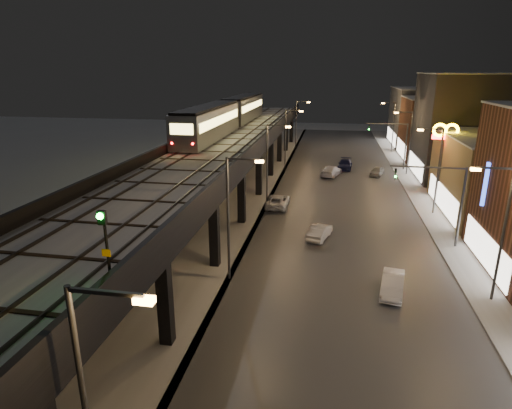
{
  "coord_description": "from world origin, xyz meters",
  "views": [
    {
      "loc": [
        6.13,
        -14.25,
        14.55
      ],
      "look_at": [
        0.83,
        15.47,
        5.0
      ],
      "focal_mm": 30.0,
      "sensor_mm": 36.0,
      "label": 1
    }
  ],
  "objects_px": {
    "rail_signal": "(104,232)",
    "car_near_white": "(320,232)",
    "car_mid_dark": "(331,171)",
    "car_mid_silver": "(278,201)",
    "car_onc_white": "(345,165)",
    "subway_train": "(229,114)",
    "car_onc_red": "(377,172)",
    "car_onc_silver": "(392,285)"
  },
  "relations": [
    {
      "from": "car_mid_dark",
      "to": "car_onc_silver",
      "type": "distance_m",
      "value": 33.54
    },
    {
      "from": "car_mid_silver",
      "to": "car_onc_silver",
      "type": "relative_size",
      "value": 1.23
    },
    {
      "from": "car_mid_silver",
      "to": "car_onc_white",
      "type": "height_order",
      "value": "car_onc_white"
    },
    {
      "from": "rail_signal",
      "to": "car_mid_silver",
      "type": "xyz_separation_m",
      "value": [
        2.71,
        30.93,
        -8.04
      ]
    },
    {
      "from": "car_mid_dark",
      "to": "car_onc_white",
      "type": "distance_m",
      "value": 5.26
    },
    {
      "from": "car_mid_dark",
      "to": "car_mid_silver",
      "type": "bearing_deg",
      "value": 86.71
    },
    {
      "from": "rail_signal",
      "to": "car_onc_red",
      "type": "bearing_deg",
      "value": 72.84
    },
    {
      "from": "rail_signal",
      "to": "car_mid_dark",
      "type": "relative_size",
      "value": 0.59
    },
    {
      "from": "rail_signal",
      "to": "subway_train",
      "type": "bearing_deg",
      "value": 97.85
    },
    {
      "from": "subway_train",
      "to": "car_near_white",
      "type": "distance_m",
      "value": 28.84
    },
    {
      "from": "subway_train",
      "to": "car_mid_silver",
      "type": "xyz_separation_m",
      "value": [
        9.11,
        -15.48,
        -7.84
      ]
    },
    {
      "from": "car_mid_silver",
      "to": "car_mid_dark",
      "type": "distance_m",
      "value": 16.68
    },
    {
      "from": "car_mid_silver",
      "to": "car_onc_red",
      "type": "height_order",
      "value": "car_mid_silver"
    },
    {
      "from": "car_mid_dark",
      "to": "rail_signal",
      "type": "bearing_deg",
      "value": 96.38
    },
    {
      "from": "car_onc_white",
      "to": "car_onc_red",
      "type": "xyz_separation_m",
      "value": [
        4.44,
        -3.5,
        -0.08
      ]
    },
    {
      "from": "rail_signal",
      "to": "car_mid_silver",
      "type": "height_order",
      "value": "rail_signal"
    },
    {
      "from": "car_mid_dark",
      "to": "car_onc_red",
      "type": "height_order",
      "value": "car_mid_dark"
    },
    {
      "from": "car_onc_silver",
      "to": "car_onc_white",
      "type": "height_order",
      "value": "car_onc_white"
    },
    {
      "from": "car_near_white",
      "to": "car_onc_red",
      "type": "xyz_separation_m",
      "value": [
        7.25,
        25.55,
        -0.02
      ]
    },
    {
      "from": "car_near_white",
      "to": "car_mid_silver",
      "type": "relative_size",
      "value": 0.79
    },
    {
      "from": "car_mid_silver",
      "to": "car_onc_white",
      "type": "distance_m",
      "value": 21.94
    },
    {
      "from": "car_onc_white",
      "to": "car_onc_red",
      "type": "distance_m",
      "value": 5.65
    },
    {
      "from": "subway_train",
      "to": "car_onc_red",
      "type": "height_order",
      "value": "subway_train"
    },
    {
      "from": "subway_train",
      "to": "car_mid_dark",
      "type": "xyz_separation_m",
      "value": [
        14.78,
        0.21,
        -7.81
      ]
    },
    {
      "from": "rail_signal",
      "to": "car_onc_red",
      "type": "height_order",
      "value": "rail_signal"
    },
    {
      "from": "car_onc_red",
      "to": "car_onc_silver",
      "type": "bearing_deg",
      "value": -74.59
    },
    {
      "from": "subway_train",
      "to": "rail_signal",
      "type": "distance_m",
      "value": 46.85
    },
    {
      "from": "rail_signal",
      "to": "car_onc_silver",
      "type": "relative_size",
      "value": 0.73
    },
    {
      "from": "car_near_white",
      "to": "car_onc_red",
      "type": "bearing_deg",
      "value": -91.06
    },
    {
      "from": "car_mid_silver",
      "to": "car_onc_silver",
      "type": "height_order",
      "value": "car_mid_silver"
    },
    {
      "from": "car_near_white",
      "to": "rail_signal",
      "type": "bearing_deg",
      "value": 86.13
    },
    {
      "from": "car_onc_red",
      "to": "car_mid_silver",
      "type": "bearing_deg",
      "value": -106.57
    },
    {
      "from": "rail_signal",
      "to": "car_near_white",
      "type": "height_order",
      "value": "rail_signal"
    },
    {
      "from": "car_near_white",
      "to": "car_onc_silver",
      "type": "xyz_separation_m",
      "value": [
        5.2,
        -9.07,
        0.02
      ]
    },
    {
      "from": "car_near_white",
      "to": "car_mid_silver",
      "type": "height_order",
      "value": "car_mid_silver"
    },
    {
      "from": "car_near_white",
      "to": "car_mid_dark",
      "type": "relative_size",
      "value": 0.78
    },
    {
      "from": "car_onc_silver",
      "to": "car_onc_white",
      "type": "bearing_deg",
      "value": 103.37
    },
    {
      "from": "car_onc_white",
      "to": "rail_signal",
      "type": "bearing_deg",
      "value": -96.92
    },
    {
      "from": "rail_signal",
      "to": "car_near_white",
      "type": "bearing_deg",
      "value": 71.35
    },
    {
      "from": "subway_train",
      "to": "car_onc_red",
      "type": "relative_size",
      "value": 10.87
    },
    {
      "from": "car_near_white",
      "to": "car_mid_silver",
      "type": "bearing_deg",
      "value": -45.42
    },
    {
      "from": "car_onc_silver",
      "to": "car_near_white",
      "type": "bearing_deg",
      "value": 129.6
    }
  ]
}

